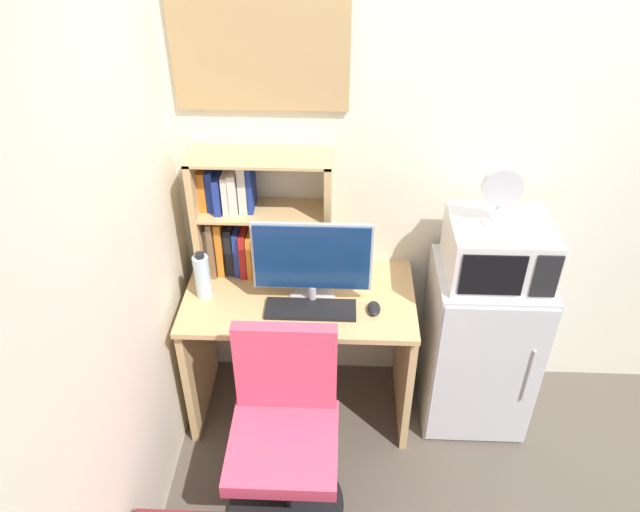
% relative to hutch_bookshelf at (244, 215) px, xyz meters
% --- Properties ---
extents(wall_back, '(6.40, 0.04, 2.60)m').
position_rel_hutch_bookshelf_xyz_m(wall_back, '(1.67, 0.13, 0.20)').
color(wall_back, silver).
rests_on(wall_back, ground_plane).
extents(wall_left, '(0.04, 4.40, 2.60)m').
position_rel_hutch_bookshelf_xyz_m(wall_left, '(-0.35, -1.49, 0.20)').
color(wall_left, silver).
rests_on(wall_left, ground_plane).
extents(desk, '(1.10, 0.61, 0.78)m').
position_rel_hutch_bookshelf_xyz_m(desk, '(0.27, -0.20, -0.57)').
color(desk, tan).
rests_on(desk, ground_plane).
extents(hutch_bookshelf, '(0.65, 0.24, 0.64)m').
position_rel_hutch_bookshelf_xyz_m(hutch_bookshelf, '(0.00, 0.00, 0.00)').
color(hutch_bookshelf, tan).
rests_on(hutch_bookshelf, desk).
extents(monitor, '(0.55, 0.22, 0.43)m').
position_rel_hutch_bookshelf_xyz_m(monitor, '(0.34, -0.24, -0.09)').
color(monitor, '#B7B7BC').
rests_on(monitor, desk).
extents(keyboard, '(0.42, 0.14, 0.02)m').
position_rel_hutch_bookshelf_xyz_m(keyboard, '(0.33, -0.32, -0.31)').
color(keyboard, black).
rests_on(keyboard, desk).
extents(computer_mouse, '(0.06, 0.10, 0.03)m').
position_rel_hutch_bookshelf_xyz_m(computer_mouse, '(0.62, -0.30, -0.31)').
color(computer_mouse, black).
rests_on(computer_mouse, desk).
extents(water_bottle, '(0.07, 0.07, 0.24)m').
position_rel_hutch_bookshelf_xyz_m(water_bottle, '(-0.18, -0.22, -0.21)').
color(water_bottle, silver).
rests_on(water_bottle, desk).
extents(mini_fridge, '(0.52, 0.49, 0.92)m').
position_rel_hutch_bookshelf_xyz_m(mini_fridge, '(1.18, -0.18, -0.64)').
color(mini_fridge, silver).
rests_on(mini_fridge, ground_plane).
extents(microwave, '(0.45, 0.40, 0.27)m').
position_rel_hutch_bookshelf_xyz_m(microwave, '(1.18, -0.18, -0.05)').
color(microwave, silver).
rests_on(microwave, mini_fridge).
extents(desk_fan, '(0.17, 0.11, 0.28)m').
position_rel_hutch_bookshelf_xyz_m(desk_fan, '(1.14, -0.18, 0.25)').
color(desk_fan, silver).
rests_on(desk_fan, microwave).
extents(desk_chair, '(0.54, 0.54, 0.94)m').
position_rel_hutch_bookshelf_xyz_m(desk_chair, '(0.24, -0.76, -0.70)').
color(desk_chair, black).
rests_on(desk_chair, ground_plane).
extents(wall_corkboard, '(0.76, 0.02, 0.52)m').
position_rel_hutch_bookshelf_xyz_m(wall_corkboard, '(0.11, 0.10, 0.75)').
color(wall_corkboard, tan).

